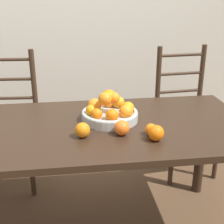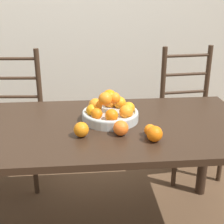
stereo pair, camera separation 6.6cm
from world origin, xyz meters
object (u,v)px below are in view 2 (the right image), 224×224
fruit_bowl (111,111)px  chair_right (190,115)px  orange_loose_2 (155,134)px  chair_left (13,121)px  orange_loose_1 (121,128)px  orange_loose_0 (150,130)px  orange_loose_3 (82,130)px

fruit_bowl → chair_right: bearing=42.2°
fruit_bowl → orange_loose_2: (0.19, -0.29, -0.01)m
fruit_bowl → chair_left: bearing=137.9°
orange_loose_1 → orange_loose_2: bearing=-28.8°
fruit_bowl → orange_loose_2: fruit_bowl is taller
orange_loose_0 → chair_left: size_ratio=0.06×
orange_loose_1 → chair_left: chair_left is taller
fruit_bowl → orange_loose_0: (0.18, -0.22, -0.02)m
orange_loose_3 → fruit_bowl: bearing=51.2°
fruit_bowl → orange_loose_1: bearing=-80.0°
fruit_bowl → orange_loose_0: fruit_bowl is taller
orange_loose_1 → chair_right: (0.65, 0.83, -0.28)m
orange_loose_2 → orange_loose_3: orange_loose_2 is taller
fruit_bowl → orange_loose_3: size_ratio=4.15×
orange_loose_1 → orange_loose_2: same height
orange_loose_1 → orange_loose_2: (0.15, -0.08, 0.00)m
orange_loose_0 → orange_loose_1: bearing=172.1°
fruit_bowl → orange_loose_0: size_ratio=5.26×
chair_left → chair_right: size_ratio=1.00×
orange_loose_1 → orange_loose_3: bearing=179.9°
orange_loose_1 → chair_right: chair_right is taller
orange_loose_1 → chair_left: (-0.73, 0.83, -0.28)m
fruit_bowl → orange_loose_3: (-0.16, -0.20, -0.01)m
orange_loose_0 → orange_loose_3: bearing=176.6°
orange_loose_3 → chair_right: 1.22m
orange_loose_3 → chair_left: chair_left is taller
fruit_bowl → orange_loose_1: fruit_bowl is taller
fruit_bowl → orange_loose_1: 0.21m
orange_loose_0 → orange_loose_1: (-0.15, 0.02, 0.01)m
orange_loose_2 → orange_loose_3: 0.36m
orange_loose_0 → orange_loose_2: size_ratio=0.77×
orange_loose_0 → chair_left: 1.25m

